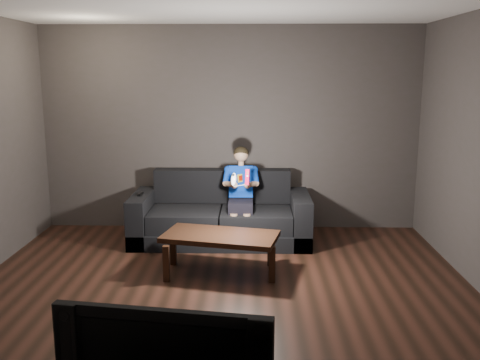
{
  "coord_description": "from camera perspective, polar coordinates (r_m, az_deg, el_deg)",
  "views": [
    {
      "loc": [
        0.29,
        -4.6,
        2.11
      ],
      "look_at": [
        0.15,
        1.55,
        0.85
      ],
      "focal_mm": 40.0,
      "sensor_mm": 36.0,
      "label": 1
    }
  ],
  "objects": [
    {
      "name": "tv",
      "position": [
        2.72,
        -7.59,
        -18.3
      ],
      "size": [
        1.04,
        0.28,
        0.59
      ],
      "primitive_type": "imported",
      "rotation": [
        0.0,
        0.0,
        -0.15
      ],
      "color": "black",
      "rests_on": "media_console"
    },
    {
      "name": "wii_remote_black",
      "position": [
        6.72,
        -10.58,
        -1.48
      ],
      "size": [
        0.05,
        0.15,
        0.03
      ],
      "color": "black",
      "rests_on": "sofa"
    },
    {
      "name": "coffee_table",
      "position": [
        5.65,
        -2.11,
        -6.34
      ],
      "size": [
        1.28,
        0.83,
        0.43
      ],
      "color": "black",
      "rests_on": "floor"
    },
    {
      "name": "floor",
      "position": [
        5.07,
        -2.17,
        -13.04
      ],
      "size": [
        5.0,
        5.0,
        0.0
      ],
      "primitive_type": "plane",
      "color": "black",
      "rests_on": "ground"
    },
    {
      "name": "child",
      "position": [
        6.57,
        0.09,
        -0.69
      ],
      "size": [
        0.44,
        0.54,
        1.09
      ],
      "color": "black",
      "rests_on": "sofa"
    },
    {
      "name": "sofa",
      "position": [
        6.75,
        -2.03,
        -4.18
      ],
      "size": [
        2.2,
        0.95,
        0.85
      ],
      "color": "black",
      "rests_on": "floor"
    },
    {
      "name": "front_wall",
      "position": [
        2.25,
        -6.33,
        -8.23
      ],
      "size": [
        5.0,
        0.04,
        2.7
      ],
      "primitive_type": "cube",
      "color": "#403B37",
      "rests_on": "ground"
    },
    {
      "name": "back_wall",
      "position": [
        7.14,
        -1.03,
        5.47
      ],
      "size": [
        5.0,
        0.04,
        2.7
      ],
      "primitive_type": "cube",
      "color": "#403B37",
      "rests_on": "ground"
    },
    {
      "name": "wii_remote_red",
      "position": [
        6.12,
        0.79,
        0.32
      ],
      "size": [
        0.05,
        0.07,
        0.18
      ],
      "color": "red",
      "rests_on": "child"
    },
    {
      "name": "nunchuk_white",
      "position": [
        6.13,
        -0.68,
        0.07
      ],
      "size": [
        0.09,
        0.11,
        0.16
      ],
      "color": "white",
      "rests_on": "child"
    }
  ]
}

